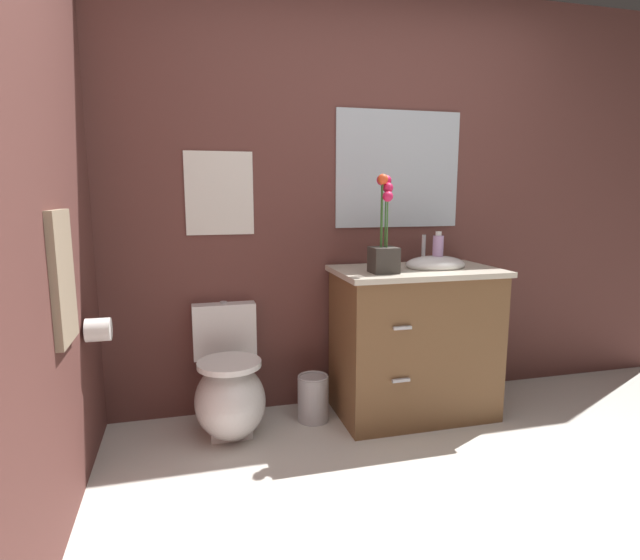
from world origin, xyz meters
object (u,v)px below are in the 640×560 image
at_px(trash_bin, 313,398).
at_px(toilet_paper_roll, 98,330).
at_px(wall_mirror, 398,170).
at_px(flower_vase, 384,241).
at_px(soap_bottle, 438,251).
at_px(hanging_towel, 63,277).
at_px(vanity_cabinet, 414,340).
at_px(toilet, 229,390).
at_px(wall_poster, 219,193).

height_order(trash_bin, toilet_paper_roll, toilet_paper_roll).
relative_size(trash_bin, toilet_paper_roll, 2.47).
bearing_deg(toilet_paper_roll, wall_mirror, 15.35).
xyz_separation_m(trash_bin, wall_mirror, (0.60, 0.24, 1.31)).
bearing_deg(wall_mirror, trash_bin, -158.05).
distance_m(flower_vase, toilet_paper_roll, 1.50).
height_order(soap_bottle, hanging_towel, hanging_towel).
bearing_deg(toilet_paper_roll, hanging_towel, -98.86).
distance_m(hanging_towel, toilet_paper_roll, 0.47).
relative_size(vanity_cabinet, trash_bin, 3.89).
relative_size(soap_bottle, wall_mirror, 0.26).
distance_m(trash_bin, hanging_towel, 1.54).
relative_size(vanity_cabinet, soap_bottle, 5.02).
bearing_deg(toilet_paper_roll, toilet, 17.94).
xyz_separation_m(wall_poster, wall_mirror, (1.08, 0.00, 0.14)).
height_order(vanity_cabinet, flower_vase, flower_vase).
xyz_separation_m(trash_bin, hanging_towel, (-1.14, -0.57, 0.85)).
relative_size(soap_bottle, wall_poster, 0.45).
relative_size(vanity_cabinet, hanging_towel, 2.04).
relative_size(toilet, wall_poster, 1.49).
distance_m(wall_poster, hanging_towel, 1.10).
distance_m(toilet, hanging_towel, 1.14).
bearing_deg(flower_vase, hanging_towel, -164.20).
distance_m(flower_vase, hanging_towel, 1.56).
xyz_separation_m(toilet, vanity_cabinet, (1.09, -0.03, 0.21)).
xyz_separation_m(soap_bottle, wall_mirror, (-0.13, 0.30, 0.47)).
relative_size(flower_vase, hanging_towel, 1.02).
height_order(toilet, toilet_paper_roll, toilet_paper_roll).
xyz_separation_m(vanity_cabinet, toilet_paper_roll, (-1.69, -0.17, 0.23)).
height_order(vanity_cabinet, wall_mirror, wall_mirror).
bearing_deg(wall_mirror, toilet_paper_roll, -164.65).
height_order(toilet, flower_vase, flower_vase).
bearing_deg(hanging_towel, wall_poster, 50.98).
distance_m(flower_vase, soap_bottle, 0.39).
distance_m(vanity_cabinet, wall_mirror, 1.04).
height_order(vanity_cabinet, wall_poster, wall_poster).
distance_m(wall_poster, toilet_paper_roll, 0.99).
relative_size(soap_bottle, toilet_paper_roll, 1.92).
bearing_deg(toilet_paper_roll, flower_vase, 2.87).
bearing_deg(toilet, toilet_paper_roll, -162.06).
xyz_separation_m(flower_vase, trash_bin, (-0.36, 0.15, -0.91)).
height_order(hanging_towel, toilet_paper_roll, hanging_towel).
bearing_deg(soap_bottle, vanity_cabinet, 177.71).
xyz_separation_m(toilet, toilet_paper_roll, (-0.61, -0.20, 0.44)).
xyz_separation_m(trash_bin, toilet_paper_roll, (-1.09, -0.22, 0.54)).
bearing_deg(hanging_towel, trash_bin, 26.67).
bearing_deg(vanity_cabinet, soap_bottle, -2.29).
height_order(soap_bottle, wall_poster, wall_poster).
height_order(wall_mirror, hanging_towel, wall_mirror).
bearing_deg(wall_poster, toilet, -90.00).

